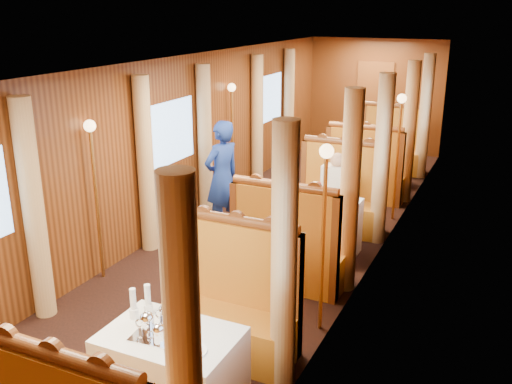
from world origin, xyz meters
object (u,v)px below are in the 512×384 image
Objects in this scene: banquette_mid_aft at (340,201)px; table_far at (379,164)px; fruit_plate at (192,350)px; teapot_back at (166,318)px; banquette_far_aft at (391,150)px; banquette_mid_fwd at (288,253)px; tea_tray at (154,336)px; passenger at (335,185)px; steward at (222,178)px; banquette_near_aft at (231,311)px; table_mid at (317,227)px; table_near at (172,375)px; rose_vase_mid at (318,187)px; banquette_far_fwd at (365,176)px; teapot_right at (159,337)px; rose_vase_far at (382,135)px; teapot_left at (148,326)px.

banquette_mid_aft reaches higher than table_far.
teapot_back is at bearing 149.48° from fruit_plate.
banquette_far_aft reaches higher than table_far.
banquette_mid_fwd is at bearing -90.00° from banquette_mid_aft.
passenger is at bearing 88.90° from tea_tray.
steward reaches higher than table_far.
fruit_plate is (0.37, -0.22, -0.05)m from teapot_back.
banquette_near_aft and banquette_mid_fwd have the same top height.
steward is at bearing 173.51° from table_mid.
banquette_far_aft is at bearing 89.41° from tea_tray.
banquette_near_aft reaches higher than table_near.
rose_vase_mid reaches higher than teapot_back.
table_mid is at bearing 94.41° from fruit_plate.
teapot_right is at bearing -89.95° from banquette_far_fwd.
banquette_far_aft reaches higher than rose_vase_far.
banquette_mid_aft reaches higher than table_mid.
rose_vase_far is (0.12, 6.89, 0.10)m from teapot_back.
banquette_far_aft is at bearing 89.89° from rose_vase_mid.
teapot_left is 0.81× the size of fruit_plate.
rose_vase_far reaches higher than table_near.
fruit_plate is (0.27, 0.02, -0.05)m from teapot_right.
banquette_far_aft is 3.72× the size of rose_vase_mid.
teapot_back reaches higher than table_mid.
steward reaches higher than banquette_near_aft.
banquette_far_fwd is 1.76× the size of passenger.
banquette_mid_fwd and banquette_far_fwd have the same top height.
banquette_mid_fwd is (0.00, -1.01, 0.05)m from table_mid.
rose_vase_mid is 1.00× the size of rose_vase_far.
table_far is 3.52m from rose_vase_mid.
banquette_far_fwd reaches higher than fruit_plate.
table_near is 1.00× the size of table_mid.
banquette_mid_aft is at bearing 90.00° from banquette_near_aft.
teapot_right is at bearing -89.88° from banquette_mid_fwd.
table_near is 5.89× the size of teapot_back.
teapot_back is (0.06, 0.16, -0.00)m from teapot_left.
teapot_back is 0.50× the size of rose_vase_mid.
tea_tray is at bearing -91.19° from rose_vase_mid.
teapot_back is at bearing 89.03° from teapot_right.
tea_tray is 7.07m from rose_vase_far.
rose_vase_far is at bearing 89.12° from tea_tray.
banquette_mid_aft is 4.68m from teapot_right.
banquette_mid_fwd is at bearing -90.00° from banquette_far_aft.
banquette_far_fwd is at bearing 66.75° from teapot_right.
passenger is at bearing 87.22° from teapot_back.
teapot_right is (0.01, -3.65, 0.44)m from table_mid.
teapot_back is (-0.09, -2.40, 0.40)m from banquette_mid_fwd.
tea_tray is (-0.08, -8.10, 0.33)m from banquette_far_aft.
teapot_back is 3.44m from rose_vase_mid.
table_far is at bearing 176.64° from steward.
teapot_left is 3.61m from rose_vase_mid.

